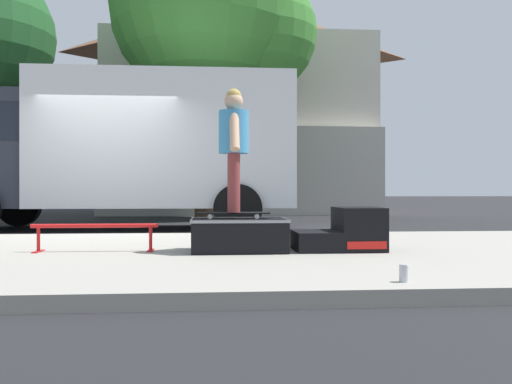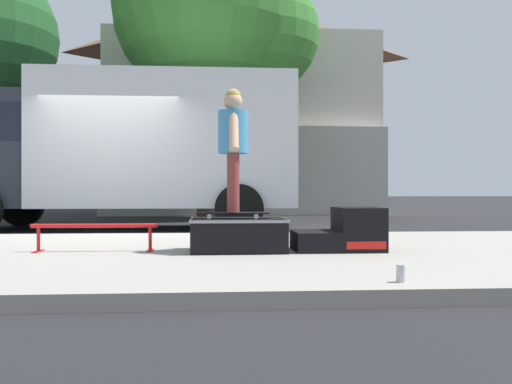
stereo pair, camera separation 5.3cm
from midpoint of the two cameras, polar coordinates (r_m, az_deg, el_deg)
The scene contains 11 objects.
ground_plane at distance 9.23m, azimuth -16.63°, elevation -4.69°, with size 140.00×140.00×0.00m, color black.
sidewalk_slab at distance 6.33m, azimuth -22.26°, elevation -6.34°, with size 50.00×5.00×0.12m, color gray.
skate_box at distance 5.91m, azimuth -2.05°, elevation -4.36°, with size 1.03×0.74×0.35m.
kicker_ramp at distance 6.08m, azimuth 9.07°, elevation -4.19°, with size 0.95×0.67×0.47m.
grind_rail at distance 6.13m, azimuth -16.72°, elevation -3.92°, with size 1.34×0.28×0.30m.
skateboard at distance 5.90m, azimuth -2.60°, elevation -2.24°, with size 0.79×0.24×0.07m.
skater_kid at distance 5.92m, azimuth -2.60°, elevation 5.50°, with size 0.32×0.69×1.34m.
soda_can at distance 4.06m, azimuth 14.82°, elevation -8.21°, with size 0.07×0.07×0.13m.
box_truck at distance 11.40m, azimuth -14.38°, elevation 4.78°, with size 6.91×2.63×3.05m.
street_tree_neighbour at distance 15.80m, azimuth -4.32°, elevation 17.97°, with size 5.69×5.18×8.37m.
house_behind at distance 21.26m, azimuth -2.12°, elevation 9.49°, with size 9.54×8.23×8.40m.
Camera 1 is at (1.87, -9.00, 0.77)m, focal length 38.27 mm.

